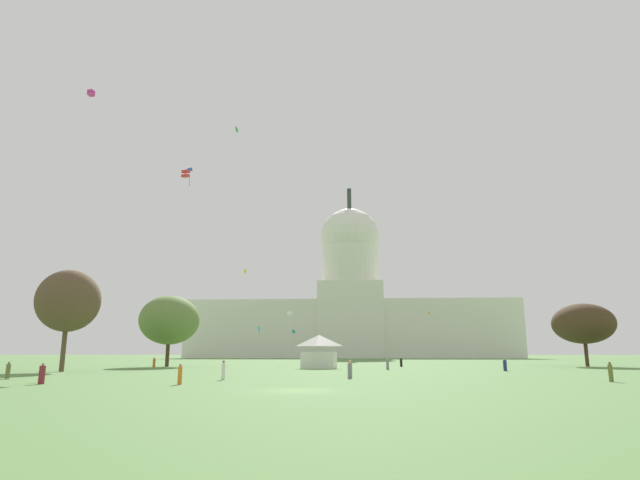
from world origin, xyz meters
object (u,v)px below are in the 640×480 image
Objects in this scene: person_grey_aisle_center at (350,371)px; kite_orange_low at (429,314)px; kite_green_high at (237,130)px; kite_cyan_low at (259,330)px; tree_east_near at (583,324)px; kite_magenta_high at (91,93)px; kite_turquoise_low at (293,332)px; event_tent at (319,352)px; person_orange_near_tree_west at (154,363)px; person_maroon_front_left at (42,375)px; person_navy_lawn_far_right at (505,365)px; person_olive_front_right at (611,373)px; tree_west_far at (68,301)px; person_orange_edge_east at (180,375)px; tree_west_mid at (169,320)px; kite_yellow_mid at (245,272)px; person_grey_mid_left at (388,365)px; person_tan_near_tree_east at (350,369)px; kite_blue_high at (190,172)px; kite_red_mid at (186,174)px; person_white_mid_right at (223,371)px; capitol_building at (351,308)px; kite_white_low at (290,315)px; person_olive_lawn_far_left at (8,371)px; person_black_deep_crowd at (401,362)px.

kite_orange_low is at bearing 105.80° from person_grey_aisle_center.
kite_green_high reaches higher than kite_cyan_low.
kite_magenta_high is (-78.80, -25.82, 33.15)m from tree_east_near.
event_tent is at bearing 142.84° from kite_turquoise_low.
person_orange_near_tree_west is 46.79m from person_maroon_front_left.
person_orange_near_tree_west is at bearing 80.06° from person_navy_lawn_far_right.
person_olive_front_right is at bearing -49.18° from kite_cyan_low.
person_orange_edge_east is at bearing -46.55° from tree_west_far.
kite_magenta_high is at bearing 158.29° from kite_orange_low.
tree_west_mid is 7.39× the size of person_olive_front_right.
tree_west_mid is 3.82× the size of kite_yellow_mid.
person_grey_mid_left is (42.32, 10.51, -8.37)m from tree_west_far.
tree_east_near is (72.03, 5.45, -0.58)m from tree_west_mid.
person_grey_aisle_center is (32.91, -35.00, 0.01)m from person_orange_near_tree_west.
person_navy_lawn_far_right is at bearing -11.75° from kite_yellow_mid.
kite_green_high is (6.39, 25.50, 52.58)m from person_orange_near_tree_west.
person_grey_aisle_center is at bearing -158.73° from person_tan_near_tree_east.
kite_red_mid is at bearing 160.37° from kite_blue_high.
kite_magenta_high is (-58.86, -3.41, 39.72)m from person_navy_lawn_far_right.
tree_west_far is 25.30m from kite_red_mid.
kite_magenta_high is (1.54, -119.87, 9.08)m from kite_yellow_mid.
person_olive_front_right is at bearing -162.59° from person_white_mid_right.
person_olive_front_right is 1.04× the size of person_grey_aisle_center.
kite_red_mid is (14.59, -113.69, -1.80)m from kite_yellow_mid.
person_orange_near_tree_west is at bearing 67.54° from person_tan_near_tree_east.
person_olive_front_right reaches higher than person_navy_lawn_far_right.
kite_blue_high is (-31.16, -117.80, 18.05)m from capitol_building.
kite_red_mid is at bearing 152.29° from person_orange_near_tree_west.
tree_west_far is at bearing 159.24° from kite_orange_low.
tree_west_mid is 26.67m from kite_red_mid.
kite_green_high is 47.01m from kite_white_low.
kite_cyan_low is at bearing 87.59° from person_orange_edge_east.
person_olive_front_right is at bearing -82.01° from capitol_building.
event_tent reaches higher than person_olive_lawn_far_left.
person_navy_lawn_far_right is at bearing 153.78° from kite_turquoise_low.
person_olive_lawn_far_left is 0.40× the size of kite_turquoise_low.
kite_yellow_mid is (-7.17, 139.79, 30.67)m from person_olive_lawn_far_left.
person_orange_near_tree_west is at bearing 159.84° from person_grey_aisle_center.
event_tent is at bearing -86.74° from person_grey_mid_left.
person_orange_near_tree_west is (-31.40, -129.84, -19.52)m from capitol_building.
person_black_deep_crowd is 41.55m from person_grey_aisle_center.
tree_east_near is 73.98m from person_orange_near_tree_west.
tree_east_near is at bearing 19.87° from event_tent.
kite_blue_high reaches higher than person_orange_near_tree_west.
kite_cyan_low is at bearing -92.68° from kite_magenta_high.
event_tent reaches higher than person_grey_mid_left.
person_olive_front_right is 1.02× the size of person_navy_lawn_far_right.
capitol_building is 23.46× the size of event_tent.
kite_blue_high is at bearing 127.24° from kite_turquoise_low.
person_navy_lawn_far_right is at bearing 57.43° from person_black_deep_crowd.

